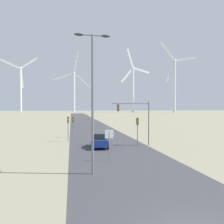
% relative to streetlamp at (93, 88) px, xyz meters
% --- Properties ---
extents(road_surface, '(10.00, 240.00, 0.01)m').
position_rel_streetlamp_xyz_m(road_surface, '(3.18, 39.05, -6.46)').
color(road_surface, '#38383D').
rests_on(road_surface, ground).
extents(streetlamp, '(2.69, 0.32, 10.45)m').
position_rel_streetlamp_xyz_m(streetlamp, '(0.00, 0.00, 0.00)').
color(streetlamp, slate).
rests_on(streetlamp, ground).
extents(stop_sign_near, '(0.81, 0.07, 2.93)m').
position_rel_streetlamp_xyz_m(stop_sign_near, '(1.89, 3.62, -4.41)').
color(stop_sign_near, slate).
rests_on(stop_sign_near, ground).
extents(traffic_light_post_near_left, '(0.28, 0.34, 3.64)m').
position_rel_streetlamp_xyz_m(traffic_light_post_near_left, '(-2.02, 16.23, -3.79)').
color(traffic_light_post_near_left, slate).
rests_on(traffic_light_post_near_left, ground).
extents(traffic_light_post_near_right, '(0.28, 0.34, 3.62)m').
position_rel_streetlamp_xyz_m(traffic_light_post_near_right, '(6.94, 11.05, -3.80)').
color(traffic_light_post_near_right, slate).
rests_on(traffic_light_post_near_right, ground).
extents(traffic_light_post_mid_left, '(0.28, 0.34, 3.43)m').
position_rel_streetlamp_xyz_m(traffic_light_post_mid_left, '(-1.28, 20.27, -3.94)').
color(traffic_light_post_mid_left, slate).
rests_on(traffic_light_post_mid_left, ground).
extents(traffic_light_mast_overhead, '(4.93, 0.35, 5.75)m').
position_rel_streetlamp_xyz_m(traffic_light_mast_overhead, '(6.71, 11.00, -2.31)').
color(traffic_light_mast_overhead, slate).
rests_on(traffic_light_mast_overhead, ground).
extents(car_approaching, '(2.03, 4.20, 1.83)m').
position_rel_streetlamp_xyz_m(car_approaching, '(1.91, 10.60, -5.55)').
color(car_approaching, navy).
rests_on(car_approaching, ground).
extents(wind_turbine_left, '(33.78, 4.03, 54.73)m').
position_rel_streetlamp_xyz_m(wind_turbine_left, '(-50.11, 210.37, 20.12)').
color(wind_turbine_left, silver).
rests_on(wind_turbine_left, ground).
extents(wind_turbine_center, '(41.99, 4.69, 65.70)m').
position_rel_streetlamp_xyz_m(wind_turbine_center, '(1.66, 223.43, 20.38)').
color(wind_turbine_center, silver).
rests_on(wind_turbine_center, ground).
extents(wind_turbine_right, '(29.86, 7.98, 59.45)m').
position_rel_streetlamp_xyz_m(wind_turbine_right, '(55.83, 182.52, 19.60)').
color(wind_turbine_right, silver).
rests_on(wind_turbine_right, ground).
extents(wind_turbine_far_right, '(35.13, 3.58, 65.52)m').
position_rel_streetlamp_xyz_m(wind_turbine_far_right, '(93.27, 172.91, 23.46)').
color(wind_turbine_far_right, silver).
rests_on(wind_turbine_far_right, ground).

